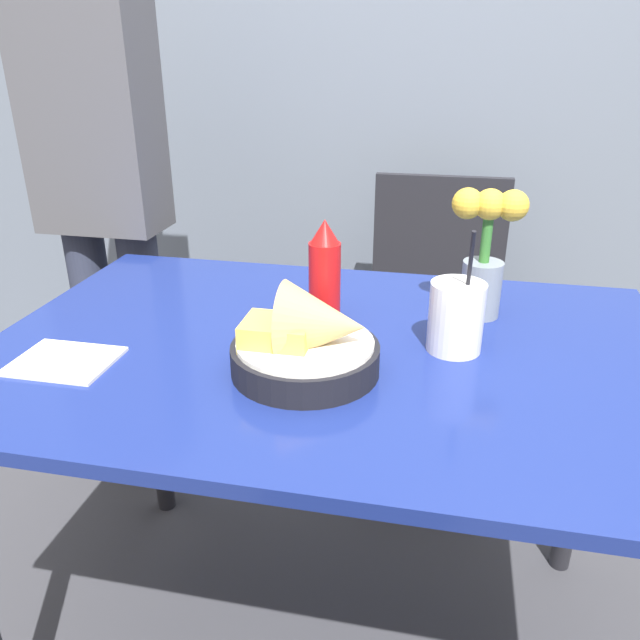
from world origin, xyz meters
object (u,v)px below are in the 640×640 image
object	(u,v)px
food_basket	(310,342)
ketchup_bottle	(325,272)
drink_cup	(456,319)
person_standing	(100,174)
flower_vase	(485,250)
chair_far_window	(434,302)

from	to	relation	value
food_basket	ketchup_bottle	bearing A→B (deg)	95.56
food_basket	drink_cup	world-z (taller)	drink_cup
drink_cup	person_standing	xyz separation A→B (m)	(-0.93, 0.49, 0.12)
food_basket	ketchup_bottle	distance (m)	0.22
food_basket	flower_vase	size ratio (longest dim) A/B	0.97
ketchup_bottle	drink_cup	world-z (taller)	drink_cup
food_basket	drink_cup	xyz separation A→B (m)	(0.23, 0.13, 0.00)
food_basket	drink_cup	bearing A→B (deg)	30.26
ketchup_bottle	person_standing	xyz separation A→B (m)	(-0.69, 0.41, 0.08)
food_basket	flower_vase	distance (m)	0.41
chair_far_window	drink_cup	world-z (taller)	drink_cup
flower_vase	chair_far_window	bearing A→B (deg)	98.74
chair_far_window	flower_vase	xyz separation A→B (m)	(0.10, -0.62, 0.36)
chair_far_window	drink_cup	xyz separation A→B (m)	(0.05, -0.79, 0.29)
chair_far_window	food_basket	world-z (taller)	food_basket
chair_far_window	person_standing	bearing A→B (deg)	-161.56
person_standing	flower_vase	bearing A→B (deg)	-18.44
ketchup_bottle	person_standing	size ratio (longest dim) A/B	0.12
drink_cup	flower_vase	world-z (taller)	flower_vase
ketchup_bottle	drink_cup	xyz separation A→B (m)	(0.25, -0.09, -0.04)
flower_vase	drink_cup	bearing A→B (deg)	-105.56
food_basket	chair_far_window	bearing A→B (deg)	79.10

